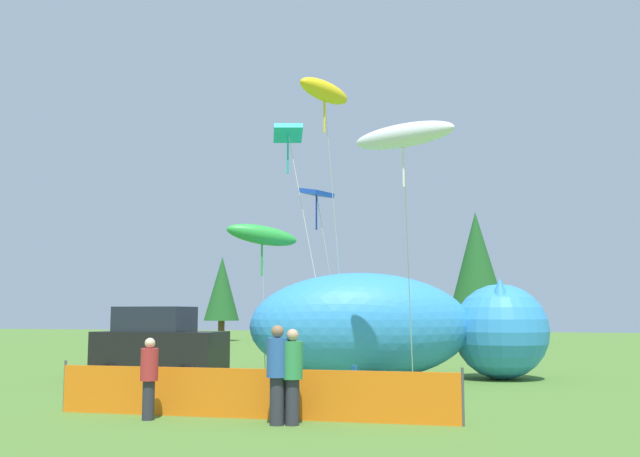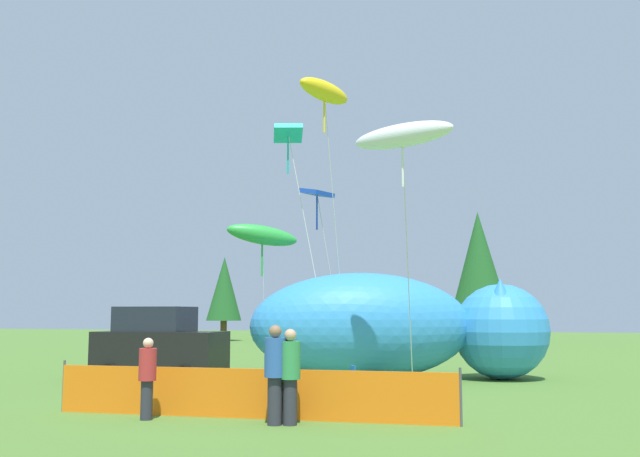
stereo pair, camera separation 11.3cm
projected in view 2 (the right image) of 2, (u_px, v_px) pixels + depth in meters
The scene contains 16 objects.
ground_plane at pixel (253, 399), 17.13m from camera, with size 120.00×120.00×0.00m, color #4C752D.
parked_car at pixel (159, 345), 21.59m from camera, with size 3.84×1.95×2.23m.
folding_chair at pixel (348, 381), 16.34m from camera, with size 0.62×0.62×0.85m.
inflatable_cat at pixel (394, 330), 21.84m from camera, with size 9.39×5.52×3.27m.
safety_fence at pixel (248, 393), 13.98m from camera, with size 8.25×0.07×1.06m.
spectator_in_yellow_shirt at pixel (275, 370), 13.22m from camera, with size 0.40×0.40×1.83m.
spectator_in_black_shirt at pixel (288, 376), 13.38m from camera, with size 0.35×0.35×1.62m.
spectator_in_grey_shirt at pixel (147, 375), 13.85m from camera, with size 0.34×0.34×1.57m.
spectator_in_white_shirt at pixel (290, 372), 13.21m from camera, with size 0.38×0.38×1.76m.
kite_yellow_hero at pixel (324, 92), 21.73m from camera, with size 1.59×3.22×9.19m.
kite_blue_box at pixel (317, 196), 25.01m from camera, with size 1.52×1.44×6.41m.
kite_green_fish at pixel (262, 235), 22.55m from camera, with size 2.37×1.78×5.01m.
kite_white_ghost at pixel (402, 136), 17.84m from camera, with size 2.88×2.95×6.81m.
kite_teal_diamond at pixel (289, 138), 22.59m from camera, with size 2.06×1.15×7.95m.
horizon_tree_west at pixel (479, 261), 49.67m from camera, with size 3.80×3.80×9.07m.
horizon_tree_mid at pixel (224, 289), 51.70m from camera, with size 2.54×2.54×6.06m.
Camera 2 is at (5.73, -16.61, 2.08)m, focal length 40.00 mm.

